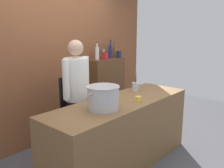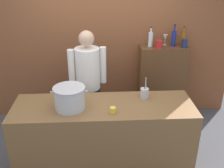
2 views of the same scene
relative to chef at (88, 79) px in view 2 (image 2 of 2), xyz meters
The scene contains 14 objects.
ground_plane 1.17m from the chef, 72.21° to the right, with size 8.00×8.00×0.00m, color #4C4C51.
brick_back_panel 0.95m from the chef, 75.03° to the left, with size 4.40×0.10×3.00m, color brown.
prep_counter 0.84m from the chef, 72.21° to the right, with size 2.20×0.70×0.90m, color brown.
bar_cabinet 1.36m from the chef, 24.88° to the left, with size 0.76×0.32×1.26m, color brown.
chef is the anchor object (origin of this frame).
stockpot_large 0.71m from the chef, 105.55° to the right, with size 0.43×0.37×0.27m.
utensil_crock 0.87m from the chef, 33.28° to the right, with size 0.10×0.10×0.28m.
butter_jar 0.87m from the chef, 69.56° to the right, with size 0.07×0.07×0.07m, color yellow.
wine_bottle_cobalt 1.51m from the chef, 22.58° to the left, with size 0.07×0.07×0.34m.
wine_bottle_amber 1.65m from the chef, 21.41° to the left, with size 0.07×0.07×0.30m.
wine_bottle_clear 1.19m from the chef, 29.71° to the left, with size 0.07×0.07×0.31m.
wine_glass_short 1.43m from the chef, 27.22° to the left, with size 0.07×0.07×0.17m.
spice_tin_navy 1.60m from the chef, 17.62° to the left, with size 0.07×0.07×0.13m, color navy.
spice_tin_red 1.23m from the chef, 23.31° to the left, with size 0.09×0.09×0.12m, color red.
Camera 2 is at (-0.05, -2.77, 2.46)m, focal length 42.14 mm.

